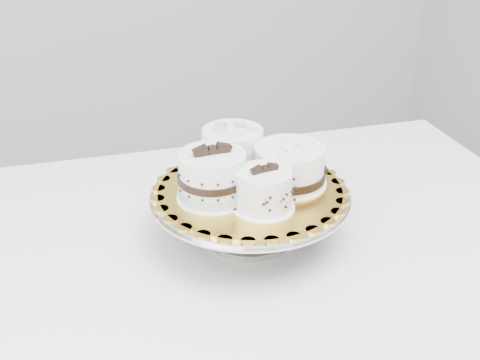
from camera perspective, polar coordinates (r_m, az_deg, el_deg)
name	(u,v)px	position (r m, az deg, el deg)	size (l,w,h in m)	color
table	(233,276)	(1.11, -0.65, -9.06)	(1.36, 1.01, 0.75)	white
cake_stand	(250,206)	(1.05, 0.95, -2.51)	(0.34, 0.34, 0.09)	gray
cake_board	(250,190)	(1.03, 0.96, -0.98)	(0.32, 0.32, 0.00)	gold
cake_swirl	(264,191)	(0.96, 2.28, -1.03)	(0.10, 0.10, 0.08)	white
cake_banded	(213,178)	(0.99, -2.61, 0.23)	(0.12, 0.12, 0.10)	white
cake_dots	(233,150)	(1.07, -0.71, 2.85)	(0.13, 0.13, 0.08)	white
cake_ribbon	(290,167)	(1.04, 4.75, 1.27)	(0.14, 0.13, 0.07)	white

